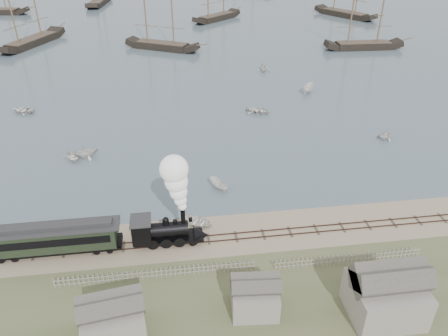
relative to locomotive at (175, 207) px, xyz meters
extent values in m
plane|color=tan|center=(4.38, 2.00, -4.56)|extent=(600.00, 600.00, 0.00)
cube|color=#3A2720|center=(4.38, -0.50, -4.46)|extent=(120.00, 0.08, 0.12)
cube|color=#3A2720|center=(4.38, 0.50, -4.46)|extent=(120.00, 0.08, 0.12)
cube|color=#3B3025|center=(4.38, 0.00, -4.53)|extent=(120.00, 1.80, 0.06)
cube|color=black|center=(-0.81, 0.00, -3.81)|extent=(7.20, 2.12, 0.26)
cylinder|color=black|center=(-1.23, 0.00, -2.76)|extent=(4.45, 1.59, 1.59)
cube|color=black|center=(-3.56, 0.00, -2.54)|extent=(1.91, 2.33, 2.43)
cube|color=#2D2D30|center=(-3.56, 0.00, -1.27)|extent=(2.12, 2.54, 0.13)
cylinder|color=black|center=(0.78, 0.00, -1.33)|extent=(0.47, 0.47, 1.69)
sphere|color=black|center=(-1.02, 0.00, -1.52)|extent=(0.68, 0.68, 0.68)
cone|color=black|center=(2.58, 0.00, -3.92)|extent=(1.48, 2.12, 2.12)
cube|color=black|center=(1.52, 0.00, -1.70)|extent=(0.37, 0.37, 0.37)
cube|color=black|center=(-12.21, 0.00, -3.88)|extent=(13.07, 2.15, 0.33)
cube|color=black|center=(-12.21, 0.00, -2.58)|extent=(12.13, 2.33, 2.33)
cube|color=black|center=(-12.21, -1.19, -2.34)|extent=(11.20, 0.06, 0.84)
cube|color=black|center=(-12.21, 1.19, -2.34)|extent=(11.20, 0.06, 0.84)
cube|color=#2D2D30|center=(-12.21, 0.00, -1.36)|extent=(13.07, 2.52, 0.17)
cube|color=#2D2D30|center=(-12.21, 0.00, -1.08)|extent=(11.67, 1.12, 0.42)
imported|color=silver|center=(2.42, 2.69, -4.17)|extent=(4.27, 4.56, 0.77)
imported|color=silver|center=(-13.80, 19.92, -4.14)|extent=(4.11, 3.54, 0.72)
imported|color=silver|center=(-11.96, 20.25, -3.60)|extent=(3.87, 4.16, 1.78)
imported|color=silver|center=(5.67, 9.50, -3.88)|extent=(3.28, 2.84, 1.23)
imported|color=silver|center=(15.50, 32.27, -4.05)|extent=(4.78, 5.23, 0.89)
imported|color=silver|center=(32.78, 19.83, -3.78)|extent=(3.34, 3.50, 1.43)
imported|color=silver|center=(26.92, 40.58, -3.69)|extent=(4.22, 3.81, 1.60)
imported|color=silver|center=(-25.06, 38.03, -4.07)|extent=(4.37, 4.95, 0.85)
imported|color=silver|center=(21.20, 54.33, -3.61)|extent=(3.46, 3.01, 1.77)
camera|label=1|loc=(0.07, -36.22, 26.05)|focal=35.00mm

